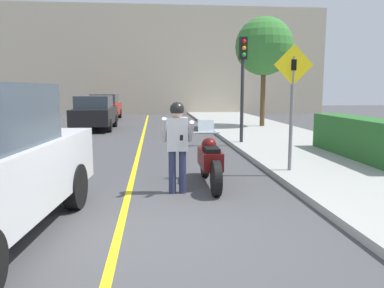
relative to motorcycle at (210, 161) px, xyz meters
name	(u,v)px	position (x,y,z in m)	size (l,w,h in m)	color
ground_plane	(162,233)	(-1.06, -2.58, -0.52)	(80.00, 80.00, 0.00)	#424244
sidewalk_curb	(345,165)	(3.74, 1.42, -0.45)	(4.40, 44.00, 0.14)	#9E9E99
road_center_line	(138,157)	(-1.66, 3.42, -0.52)	(0.12, 36.00, 0.01)	yellow
building_backdrop	(155,61)	(-1.06, 23.42, 3.76)	(28.00, 1.20, 8.56)	beige
motorcycle	(210,161)	(0.00, 0.00, 0.00)	(0.62, 2.28, 1.33)	black
person_biker	(177,138)	(-0.71, -0.56, 0.57)	(0.59, 0.48, 1.77)	#282D4C
crossing_sign	(292,96)	(1.97, 0.65, 1.34)	(0.91, 0.08, 2.85)	slate
traffic_light	(243,70)	(1.93, 5.35, 2.15)	(0.26, 0.30, 3.63)	#2D2D30
hedge_row	(363,138)	(4.54, 2.01, 0.16)	(0.90, 4.46, 1.08)	#286028
street_tree	(264,47)	(4.33, 11.04, 3.58)	(2.87, 2.87, 5.41)	brown
parked_car_black	(95,113)	(-4.10, 11.39, 0.34)	(1.88, 4.20, 1.68)	black
parked_car_red	(105,107)	(-4.41, 17.69, 0.34)	(1.88, 4.20, 1.68)	black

